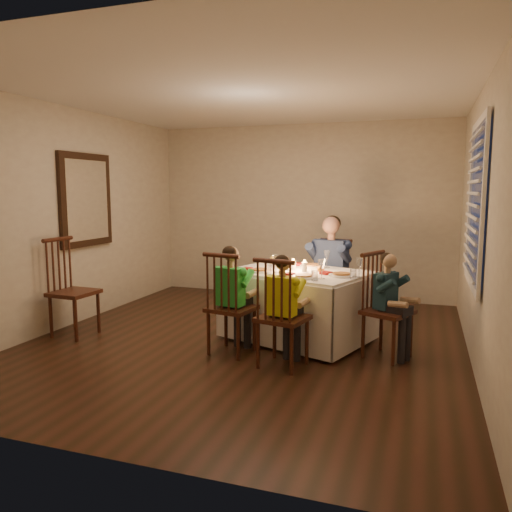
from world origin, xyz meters
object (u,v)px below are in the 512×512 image
(chair_adult, at_px, (329,323))
(chair_near_left, at_px, (232,353))
(chair_near_right, at_px, (282,366))
(child_teal, at_px, (386,357))
(dining_table, at_px, (298,291))
(serving_bowl, at_px, (278,262))
(child_green, at_px, (232,353))
(chair_end, at_px, (386,357))
(child_yellow, at_px, (282,366))
(adult, at_px, (329,323))
(chair_extra, at_px, (76,335))

(chair_adult, height_order, chair_near_left, same)
(chair_near_right, xyz_separation_m, child_teal, (0.90, 0.56, 0.00))
(dining_table, relative_size, child_teal, 1.66)
(chair_adult, distance_m, serving_bowl, 1.02)
(child_green, bearing_deg, chair_end, -156.41)
(chair_near_left, distance_m, child_teal, 1.53)
(child_yellow, relative_size, child_teal, 1.02)
(chair_near_left, relative_size, chair_end, 1.00)
(adult, distance_m, child_teal, 1.31)
(child_teal, bearing_deg, serving_bowl, 86.66)
(chair_end, bearing_deg, child_teal, -155.10)
(chair_near_left, bearing_deg, child_green, -0.00)
(chair_near_right, bearing_deg, dining_table, -73.45)
(chair_near_right, relative_size, chair_extra, 0.93)
(serving_bowl, bearing_deg, chair_extra, -152.90)
(child_teal, bearing_deg, child_yellow, 146.81)
(chair_extra, bearing_deg, chair_near_left, -86.86)
(chair_near_right, bearing_deg, child_green, -7.61)
(chair_near_right, distance_m, chair_extra, 2.49)
(chair_adult, xyz_separation_m, chair_near_right, (-0.14, -1.62, 0.00))
(chair_near_right, xyz_separation_m, adult, (0.14, 1.62, 0.00))
(chair_end, bearing_deg, child_green, 128.32)
(dining_table, bearing_deg, child_yellow, -66.11)
(child_teal, distance_m, serving_bowl, 1.68)
(dining_table, bearing_deg, serving_bowl, 150.05)
(chair_extra, height_order, child_green, chair_extra)
(adult, xyz_separation_m, serving_bowl, (-0.55, -0.36, 0.78))
(adult, bearing_deg, child_yellow, -83.35)
(chair_extra, xyz_separation_m, child_yellow, (2.48, -0.20, 0.00))
(dining_table, distance_m, serving_bowl, 0.57)
(chair_extra, bearing_deg, adult, -58.39)
(chair_end, relative_size, chair_extra, 0.93)
(adult, xyz_separation_m, child_teal, (0.76, -1.06, 0.00))
(chair_near_right, distance_m, adult, 1.63)
(child_yellow, bearing_deg, chair_extra, 6.90)
(chair_near_left, bearing_deg, chair_end, -156.41)
(adult, bearing_deg, serving_bowl, -135.19)
(chair_near_left, distance_m, child_green, 0.00)
(chair_end, relative_size, child_teal, 1.00)
(serving_bowl, bearing_deg, child_yellow, -71.95)
(child_teal, bearing_deg, chair_extra, 120.89)
(chair_adult, bearing_deg, adult, 0.00)
(dining_table, xyz_separation_m, chair_near_left, (-0.51, -0.67, -0.54))
(chair_end, xyz_separation_m, child_yellow, (-0.90, -0.56, 0.00))
(dining_table, relative_size, chair_end, 1.66)
(chair_near_left, distance_m, chair_near_right, 0.62)
(dining_table, xyz_separation_m, serving_bowl, (-0.34, 0.39, 0.24))
(chair_near_right, bearing_deg, chair_end, -136.47)
(chair_near_right, distance_m, serving_bowl, 1.54)
(chair_near_left, height_order, child_teal, same)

